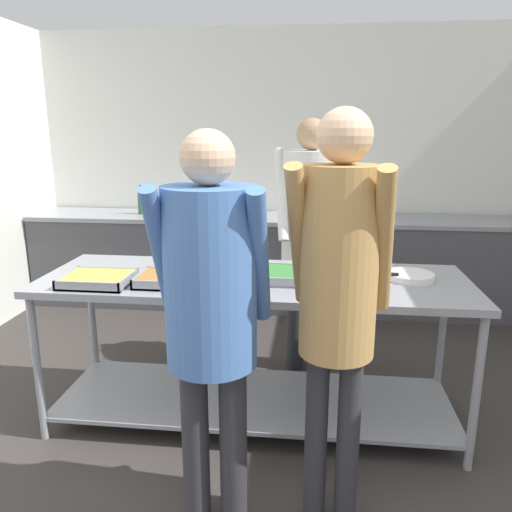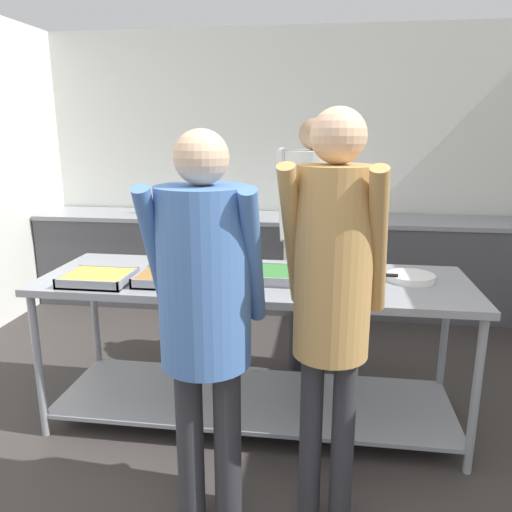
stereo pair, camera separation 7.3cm
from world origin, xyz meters
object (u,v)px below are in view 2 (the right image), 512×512
guest_serving_left (333,281)px  guest_serving_right (205,298)px  cook_behind_counter (312,221)px  water_bottle (147,200)px  serving_tray_greens (98,278)px  serving_tray_vegetables (182,279)px  sauce_pan (349,279)px  plate_stack (411,277)px  serving_tray_roast (273,275)px

guest_serving_left → guest_serving_right: size_ratio=1.05×
cook_behind_counter → water_bottle: bearing=141.8°
serving_tray_greens → guest_serving_right: size_ratio=0.21×
serving_tray_greens → serving_tray_vegetables: same height
guest_serving_left → serving_tray_greens: bearing=155.6°
sauce_pan → guest_serving_right: (-0.60, -0.74, 0.12)m
plate_stack → guest_serving_right: (-0.94, -0.92, 0.15)m
serving_tray_greens → sauce_pan: (1.36, 0.11, 0.02)m
serving_tray_roast → guest_serving_left: (0.32, -0.76, 0.21)m
serving_tray_greens → serving_tray_roast: same height
plate_stack → cook_behind_counter: cook_behind_counter is taller
serving_tray_vegetables → guest_serving_right: guest_serving_right is taller
serving_tray_vegetables → cook_behind_counter: 1.12m
guest_serving_right → plate_stack: bearing=44.2°
guest_serving_left → guest_serving_right: (-0.50, -0.06, -0.07)m
serving_tray_roast → water_bottle: 2.51m
serving_tray_greens → sauce_pan: sauce_pan is taller
guest_serving_left → plate_stack: bearing=62.6°
sauce_pan → guest_serving_left: guest_serving_left is taller
serving_tray_greens → water_bottle: (-0.52, 2.23, 0.11)m
serving_tray_greens → serving_tray_vegetables: 0.46m
plate_stack → water_bottle: water_bottle is taller
sauce_pan → water_bottle: 2.84m
serving_tray_vegetables → serving_tray_roast: bearing=17.1°
guest_serving_right → water_bottle: bearing=114.1°
plate_stack → water_bottle: bearing=138.9°
guest_serving_left → serving_tray_roast: bearing=112.5°
serving_tray_greens → water_bottle: bearing=103.3°
plate_stack → cook_behind_counter: size_ratio=0.15×
cook_behind_counter → water_bottle: cook_behind_counter is taller
serving_tray_vegetables → guest_serving_left: 1.03m
guest_serving_right → water_bottle: (-1.28, 2.86, -0.03)m
sauce_pan → guest_serving_left: (-0.10, -0.68, 0.19)m
sauce_pan → cook_behind_counter: cook_behind_counter is taller
water_bottle → serving_tray_vegetables: bearing=-65.7°
guest_serving_right → water_bottle: 3.14m
sauce_pan → serving_tray_greens: bearing=-175.6°
serving_tray_roast → guest_serving_right: size_ratio=0.23×
serving_tray_greens → plate_stack: (1.70, 0.29, -0.01)m
serving_tray_greens → cook_behind_counter: (1.13, 0.93, 0.18)m
guest_serving_right → serving_tray_roast: bearing=77.5°
guest_serving_left → serving_tray_vegetables: bearing=142.2°
serving_tray_roast → sauce_pan: (0.42, -0.09, 0.02)m
guest_serving_left → water_bottle: size_ratio=6.34×
guest_serving_right → cook_behind_counter: (0.37, 1.56, 0.04)m
sauce_pan → plate_stack: sauce_pan is taller
sauce_pan → serving_tray_roast: bearing=167.9°
serving_tray_greens → serving_tray_vegetables: (0.46, 0.05, 0.00)m
water_bottle → cook_behind_counter: bearing=-38.2°
guest_serving_left → guest_serving_right: 0.51m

